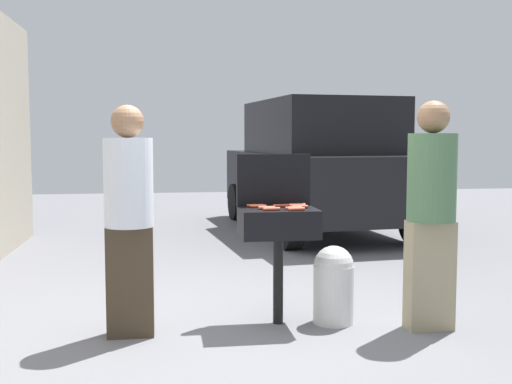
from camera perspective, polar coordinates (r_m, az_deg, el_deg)
The scene contains 17 objects.
ground_plane at distance 4.96m, azimuth -1.16°, elevation -12.24°, with size 24.00×24.00×0.00m, color slate.
bbq_grill at distance 4.93m, azimuth 2.03°, elevation -3.16°, with size 0.60×0.44×0.91m.
grill_lid_open at distance 5.10m, azimuth 1.60°, elevation 1.10°, with size 0.60×0.05×0.42m, color black.
hot_dog_0 at distance 4.77m, azimuth 1.41°, elevation -1.55°, with size 0.03×0.03×0.13m, color #C6593D.
hot_dog_1 at distance 4.84m, azimuth 3.41°, elevation -1.46°, with size 0.03×0.03×0.13m, color #C6593D.
hot_dog_2 at distance 5.00m, azimuth -0.09°, elevation -1.25°, with size 0.03×0.03×0.13m, color #AD4228.
hot_dog_3 at distance 5.08m, azimuth 3.74°, elevation -1.16°, with size 0.03×0.03×0.13m, color #B74C33.
hot_dog_4 at distance 5.00m, azimuth 3.77°, elevation -1.26°, with size 0.03×0.03×0.13m, color #AD4228.
hot_dog_5 at distance 4.86m, azimuth 0.97°, elevation -1.43°, with size 0.03×0.03×0.13m, color #C6593D.
hot_dog_6 at distance 4.77m, azimuth 3.66°, elevation -1.56°, with size 0.03×0.03×0.13m, color #B74C33.
hot_dog_7 at distance 5.00m, azimuth 2.28°, elevation -1.25°, with size 0.03×0.03×0.13m, color #AD4228.
hot_dog_8 at distance 4.96m, azimuth 0.19°, elevation -1.30°, with size 0.03×0.03×0.13m, color #AD4228.
hot_dog_9 at distance 4.92m, azimuth 3.96°, elevation -1.35°, with size 0.03×0.03×0.13m, color #AD4228.
propane_tank at distance 5.05m, azimuth 7.03°, elevation -8.17°, with size 0.32×0.32×0.62m.
person_left at distance 4.69m, azimuth -11.42°, elevation -1.79°, with size 0.36×0.36×1.70m.
person_right at distance 4.94m, azimuth 15.56°, elevation -1.29°, with size 0.37×0.37×1.74m.
parked_minivan at distance 9.85m, azimuth 5.53°, elevation 2.41°, with size 2.42×4.58×2.02m.
Camera 1 is at (-0.59, -4.70, 1.47)m, focal length 44.22 mm.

